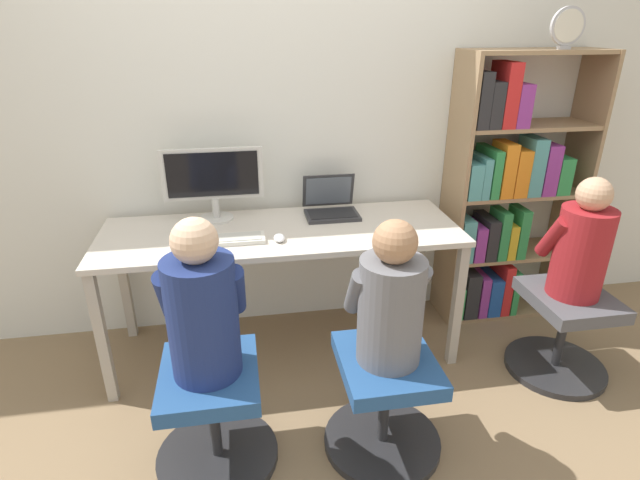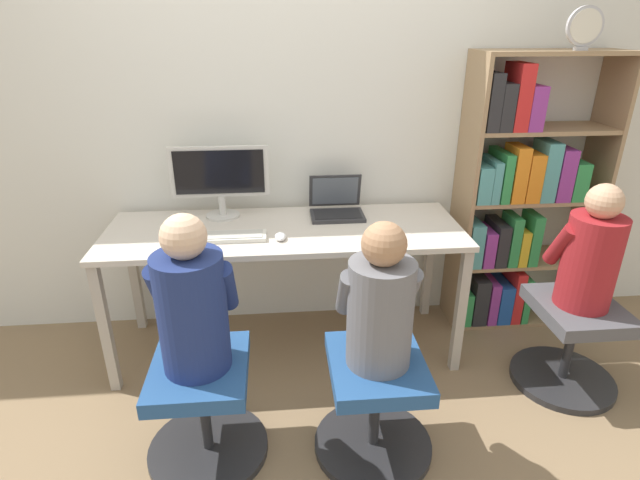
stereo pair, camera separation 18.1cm
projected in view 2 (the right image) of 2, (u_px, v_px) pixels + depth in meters
name	position (u px, v px, depth m)	size (l,w,h in m)	color
ground_plane	(290.00, 382.00, 2.72)	(14.00, 14.00, 0.00)	#846B4C
wall_back	(280.00, 116.00, 2.86)	(10.00, 0.05, 2.60)	silver
desk	(285.00, 241.00, 2.74)	(1.93, 0.67, 0.77)	beige
desktop_monitor	(220.00, 179.00, 2.78)	(0.55, 0.19, 0.41)	beige
laptop	(337.00, 207.00, 2.88)	(0.30, 0.26, 0.22)	#2D2D30
keyboard	(223.00, 237.00, 2.57)	(0.44, 0.13, 0.03)	silver
computer_mouse_by_keyboard	(280.00, 237.00, 2.57)	(0.06, 0.10, 0.03)	silver
office_chair_left	(204.00, 407.00, 2.17)	(0.54, 0.54, 0.49)	#262628
office_chair_right	(375.00, 403.00, 2.20)	(0.54, 0.54, 0.49)	#262628
person_at_monitor	(192.00, 303.00, 1.97)	(0.34, 0.32, 0.67)	navy
person_at_laptop	(380.00, 304.00, 2.00)	(0.33, 0.30, 0.63)	slate
bookshelf	(515.00, 207.00, 2.99)	(0.83, 0.32, 1.66)	#997A56
desk_clock	(585.00, 27.00, 2.53)	(0.19, 0.03, 0.21)	#B2B2B7
office_chair_side	(570.00, 342.00, 2.62)	(0.54, 0.54, 0.49)	#262628
person_near_shelf	(591.00, 254.00, 2.42)	(0.32, 0.30, 0.63)	maroon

